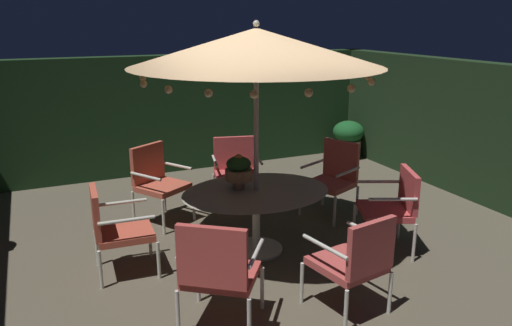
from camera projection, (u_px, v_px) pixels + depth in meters
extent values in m
cube|color=brown|center=(266.00, 251.00, 5.86)|extent=(7.52, 7.58, 0.02)
cube|color=black|center=(177.00, 113.00, 8.77)|extent=(7.52, 0.30, 2.01)
cube|color=black|center=(501.00, 138.00, 7.00)|extent=(0.30, 7.58, 2.01)
cylinder|color=silver|center=(256.00, 249.00, 5.87)|extent=(0.61, 0.61, 0.03)
cylinder|color=silver|center=(256.00, 222.00, 5.78)|extent=(0.09, 0.09, 0.71)
ellipsoid|color=#B5AD9A|center=(256.00, 191.00, 5.67)|extent=(1.70, 1.34, 0.03)
cylinder|color=silver|center=(256.00, 157.00, 5.56)|extent=(0.06, 0.06, 2.25)
cone|color=tan|center=(256.00, 47.00, 5.23)|extent=(2.70, 2.70, 0.40)
sphere|color=silver|center=(256.00, 24.00, 5.17)|extent=(0.07, 0.07, 0.07)
sphere|color=#F9DB8C|center=(349.00, 72.00, 5.83)|extent=(0.07, 0.07, 0.07)
sphere|color=#F9DB8C|center=(325.00, 70.00, 6.14)|extent=(0.07, 0.07, 0.07)
sphere|color=#F9DB8C|center=(289.00, 67.00, 6.40)|extent=(0.07, 0.07, 0.07)
sphere|color=#F9DB8C|center=(255.00, 67.00, 6.47)|extent=(0.07, 0.07, 0.07)
sphere|color=#F9DB8C|center=(213.00, 68.00, 6.35)|extent=(0.07, 0.07, 0.07)
sphere|color=#F9DB8C|center=(183.00, 70.00, 6.09)|extent=(0.07, 0.07, 0.07)
sphere|color=#F9DB8C|center=(159.00, 73.00, 5.75)|extent=(0.07, 0.07, 0.07)
sphere|color=#F9DB8C|center=(143.00, 78.00, 5.30)|extent=(0.07, 0.07, 0.07)
sphere|color=#F9DB8C|center=(143.00, 84.00, 4.83)|extent=(0.07, 0.07, 0.07)
sphere|color=#F9DB8C|center=(168.00, 90.00, 4.44)|extent=(0.07, 0.07, 0.07)
sphere|color=#F9DB8C|center=(208.00, 93.00, 4.23)|extent=(0.07, 0.07, 0.07)
sphere|color=#F9DB8C|center=(254.00, 94.00, 4.17)|extent=(0.07, 0.07, 0.07)
sphere|color=#F9DB8C|center=(309.00, 93.00, 4.25)|extent=(0.07, 0.07, 0.07)
sphere|color=#F9DB8C|center=(351.00, 88.00, 4.51)|extent=(0.07, 0.07, 0.07)
sphere|color=#F9DB8C|center=(372.00, 82.00, 4.96)|extent=(0.07, 0.07, 0.07)
sphere|color=#F9DB8C|center=(368.00, 77.00, 5.37)|extent=(0.07, 0.07, 0.07)
cylinder|color=tan|center=(239.00, 184.00, 5.71)|extent=(0.14, 0.14, 0.11)
cylinder|color=tan|center=(239.00, 174.00, 5.67)|extent=(0.31, 0.31, 0.12)
ellipsoid|color=#205324|center=(239.00, 164.00, 5.64)|extent=(0.28, 0.28, 0.17)
sphere|color=orange|center=(239.00, 158.00, 5.62)|extent=(0.10, 0.10, 0.10)
cylinder|color=silver|center=(302.00, 283.00, 4.74)|extent=(0.04, 0.04, 0.41)
cylinder|color=silver|center=(345.00, 267.00, 5.04)|extent=(0.04, 0.04, 0.41)
cylinder|color=silver|center=(346.00, 312.00, 4.27)|extent=(0.04, 0.04, 0.41)
cylinder|color=silver|center=(390.00, 293.00, 4.57)|extent=(0.04, 0.04, 0.41)
cube|color=#BB4A46|center=(346.00, 264.00, 4.59)|extent=(0.63, 0.66, 0.07)
cube|color=#BB4A46|center=(371.00, 248.00, 4.29)|extent=(0.53, 0.15, 0.48)
cylinder|color=silver|center=(325.00, 247.00, 4.37)|extent=(0.13, 0.56, 0.04)
cylinder|color=silver|center=(369.00, 232.00, 4.67)|extent=(0.13, 0.56, 0.04)
cylinder|color=beige|center=(365.00, 243.00, 5.53)|extent=(0.04, 0.04, 0.45)
cylinder|color=beige|center=(354.00, 222.00, 6.11)|extent=(0.04, 0.04, 0.45)
cylinder|color=beige|center=(414.00, 243.00, 5.53)|extent=(0.04, 0.04, 0.45)
cylinder|color=beige|center=(399.00, 222.00, 6.11)|extent=(0.04, 0.04, 0.45)
cube|color=#C34344|center=(384.00, 211.00, 5.75)|extent=(0.73, 0.75, 0.07)
cube|color=#C34344|center=(409.00, 190.00, 5.68)|extent=(0.29, 0.55, 0.45)
cylinder|color=beige|center=(393.00, 199.00, 5.39)|extent=(0.49, 0.24, 0.04)
cylinder|color=beige|center=(379.00, 182.00, 5.97)|extent=(0.49, 0.24, 0.04)
cylinder|color=silver|center=(335.00, 212.00, 6.48)|extent=(0.04, 0.04, 0.41)
cylinder|color=silver|center=(300.00, 201.00, 6.85)|extent=(0.04, 0.04, 0.41)
cylinder|color=silver|center=(357.00, 201.00, 6.87)|extent=(0.04, 0.04, 0.41)
cylinder|color=silver|center=(323.00, 191.00, 7.23)|extent=(0.04, 0.04, 0.41)
cube|color=#C35449|center=(329.00, 184.00, 6.79)|extent=(0.71, 0.72, 0.07)
cube|color=#C35449|center=(341.00, 159.00, 6.89)|extent=(0.27, 0.52, 0.52)
cylinder|color=silver|center=(348.00, 172.00, 6.54)|extent=(0.49, 0.24, 0.04)
cylinder|color=silver|center=(313.00, 164.00, 6.91)|extent=(0.49, 0.24, 0.04)
cylinder|color=silver|center=(262.00, 197.00, 6.99)|extent=(0.04, 0.04, 0.41)
cylinder|color=silver|center=(218.00, 200.00, 6.88)|extent=(0.04, 0.04, 0.41)
cylinder|color=silver|center=(255.00, 185.00, 7.52)|extent=(0.04, 0.04, 0.41)
cylinder|color=silver|center=(214.00, 187.00, 7.41)|extent=(0.04, 0.04, 0.41)
cube|color=#C14545|center=(237.00, 176.00, 7.13)|extent=(0.71, 0.67, 0.07)
cube|color=#C14545|center=(234.00, 153.00, 7.31)|extent=(0.59, 0.20, 0.48)
cylinder|color=silver|center=(258.00, 159.00, 7.12)|extent=(0.16, 0.53, 0.04)
cylinder|color=silver|center=(215.00, 161.00, 7.01)|extent=(0.16, 0.53, 0.04)
cylinder|color=beige|center=(194.00, 204.00, 6.68)|extent=(0.04, 0.04, 0.46)
cylinder|color=beige|center=(163.00, 217.00, 6.23)|extent=(0.04, 0.04, 0.46)
cylinder|color=beige|center=(164.00, 196.00, 6.97)|extent=(0.04, 0.04, 0.46)
cylinder|color=beige|center=(133.00, 209.00, 6.52)|extent=(0.04, 0.04, 0.46)
cube|color=#BB523C|center=(163.00, 187.00, 6.53)|extent=(0.75, 0.74, 0.07)
cube|color=#BB523C|center=(148.00, 163.00, 6.59)|extent=(0.50, 0.34, 0.50)
cylinder|color=beige|center=(177.00, 166.00, 6.69)|extent=(0.30, 0.46, 0.04)
cylinder|color=beige|center=(146.00, 176.00, 6.24)|extent=(0.30, 0.46, 0.04)
cylinder|color=beige|center=(150.00, 240.00, 5.65)|extent=(0.04, 0.04, 0.41)
cylinder|color=beige|center=(159.00, 260.00, 5.18)|extent=(0.04, 0.04, 0.41)
cylinder|color=beige|center=(97.00, 248.00, 5.46)|extent=(0.04, 0.04, 0.41)
cylinder|color=beige|center=(101.00, 270.00, 4.99)|extent=(0.04, 0.04, 0.41)
cube|color=#C4503B|center=(125.00, 233.00, 5.25)|extent=(0.59, 0.55, 0.07)
cube|color=#C4503B|center=(95.00, 212.00, 5.08)|extent=(0.09, 0.51, 0.48)
cylinder|color=beige|center=(121.00, 203.00, 5.42)|extent=(0.55, 0.07, 0.04)
cylinder|color=beige|center=(127.00, 220.00, 4.95)|extent=(0.55, 0.07, 0.04)
cylinder|color=silver|center=(198.00, 281.00, 4.76)|extent=(0.04, 0.04, 0.42)
cylinder|color=silver|center=(262.00, 288.00, 4.63)|extent=(0.04, 0.04, 0.42)
cylinder|color=silver|center=(178.00, 313.00, 4.25)|extent=(0.04, 0.04, 0.42)
cylinder|color=silver|center=(249.00, 322.00, 4.12)|extent=(0.04, 0.04, 0.42)
cube|color=#BC4540|center=(221.00, 275.00, 4.37)|extent=(0.80, 0.79, 0.07)
cube|color=#BC4540|center=(212.00, 257.00, 4.04)|extent=(0.51, 0.40, 0.53)
cylinder|color=silver|center=(187.00, 246.00, 4.37)|extent=(0.34, 0.44, 0.04)
cylinder|color=silver|center=(256.00, 253.00, 4.24)|extent=(0.34, 0.44, 0.04)
cylinder|color=#8A7253|center=(348.00, 149.00, 9.67)|extent=(0.49, 0.49, 0.36)
ellipsoid|color=#185023|center=(348.00, 132.00, 9.58)|extent=(0.59, 0.59, 0.41)
sphere|color=#C82A41|center=(355.00, 130.00, 9.69)|extent=(0.10, 0.10, 0.10)
sphere|color=red|center=(349.00, 128.00, 9.73)|extent=(0.08, 0.08, 0.08)
sphere|color=red|center=(338.00, 128.00, 9.59)|extent=(0.09, 0.09, 0.09)
sphere|color=red|center=(344.00, 129.00, 9.39)|extent=(0.06, 0.06, 0.06)
sphere|color=red|center=(354.00, 129.00, 9.42)|extent=(0.11, 0.11, 0.11)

